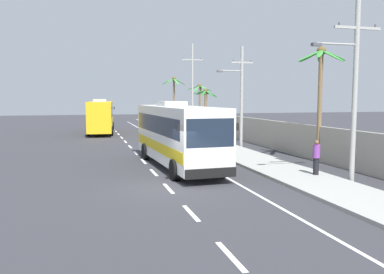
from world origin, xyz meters
name	(u,v)px	position (x,y,z in m)	size (l,w,h in m)	color
ground_plane	(166,186)	(0.00, 0.00, 0.00)	(160.00, 160.00, 0.00)	#303035
sidewalk_kerb	(231,151)	(6.80, 10.00, 0.07)	(3.20, 90.00, 0.14)	#999993
lane_markings	(157,147)	(2.08, 14.34, 0.00)	(3.45, 71.00, 0.01)	white
boundary_wall	(256,132)	(10.60, 14.00, 1.11)	(0.24, 60.00, 2.22)	#9E998E
coach_bus_foreground	(177,133)	(1.63, 4.98, 1.96)	(3.37, 11.02, 3.76)	white
coach_bus_far_lane	(101,115)	(-1.75, 28.86, 1.99)	(3.57, 11.89, 3.83)	gold
motorcycle_beside_bus	(185,138)	(4.41, 14.34, 0.65)	(0.56, 1.96, 1.58)	black
pedestrian_near_kerb	(220,136)	(6.63, 11.99, 1.03)	(0.36, 0.36, 1.70)	#75388E
pedestrian_midwalk	(194,129)	(6.61, 19.70, 1.02)	(0.36, 0.36, 1.69)	black
pedestrian_far_walk	(316,157)	(7.63, 0.07, 1.05)	(0.36, 0.36, 1.74)	black
utility_pole_nearest	(354,81)	(8.66, -1.22, 4.75)	(3.52, 0.24, 8.94)	#9E9E99
utility_pole_mid	(241,94)	(8.68, 12.87, 4.29)	(3.02, 0.24, 8.05)	#9E9E99
utility_pole_far	(192,87)	(8.40, 26.96, 5.23)	(2.45, 0.24, 10.06)	#9E9E99
palm_nearest	(320,77)	(10.49, 4.41, 5.22)	(3.41, 3.28, 7.08)	brown
palm_second	(174,91)	(8.66, 38.01, 4.95)	(3.26, 3.28, 6.93)	brown
palm_third	(200,96)	(11.03, 33.02, 4.22)	(3.22, 3.29, 5.79)	brown
palm_fourth	(206,101)	(10.79, 29.62, 3.55)	(3.19, 2.98, 5.10)	brown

